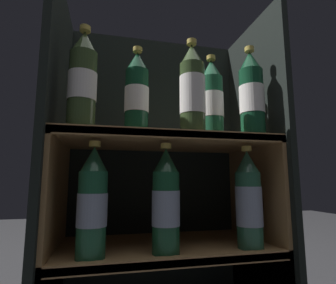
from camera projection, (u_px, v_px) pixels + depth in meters
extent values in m
cube|color=black|center=(154.00, 168.00, 0.99)|extent=(0.67, 0.02, 1.02)
cube|color=black|center=(53.00, 164.00, 0.75)|extent=(0.02, 0.37, 1.02)
cube|color=black|center=(258.00, 167.00, 0.89)|extent=(0.02, 0.37, 1.02)
cube|color=#9E7547|center=(164.00, 247.00, 0.78)|extent=(0.63, 0.33, 0.02)
cube|color=#9E7547|center=(178.00, 262.00, 0.64)|extent=(0.63, 0.02, 0.03)
cube|color=#9E7547|center=(164.00, 143.00, 0.83)|extent=(0.63, 0.33, 0.02)
cube|color=#9E7547|center=(177.00, 134.00, 0.68)|extent=(0.63, 0.02, 0.03)
cube|color=#9E7547|center=(54.00, 246.00, 0.72)|extent=(0.01, 0.33, 0.57)
cube|color=#9E7547|center=(257.00, 235.00, 0.86)|extent=(0.01, 0.33, 0.57)
cylinder|color=#384C28|center=(82.00, 91.00, 0.69)|extent=(0.07, 0.07, 0.21)
cylinder|color=white|center=(82.00, 87.00, 0.69)|extent=(0.07, 0.07, 0.08)
cone|color=#384C28|center=(85.00, 42.00, 0.71)|extent=(0.07, 0.07, 0.06)
cylinder|color=gold|center=(85.00, 29.00, 0.71)|extent=(0.03, 0.03, 0.01)
cylinder|color=#384C28|center=(192.00, 99.00, 0.76)|extent=(0.07, 0.07, 0.21)
cylinder|color=white|center=(192.00, 95.00, 0.76)|extent=(0.07, 0.07, 0.11)
cone|color=#384C28|center=(192.00, 55.00, 0.78)|extent=(0.07, 0.07, 0.06)
cylinder|color=gold|center=(192.00, 42.00, 0.78)|extent=(0.03, 0.03, 0.01)
cylinder|color=#144228|center=(252.00, 103.00, 0.80)|extent=(0.07, 0.07, 0.21)
cylinder|color=white|center=(252.00, 100.00, 0.80)|extent=(0.07, 0.07, 0.09)
cone|color=#144228|center=(250.00, 61.00, 0.82)|extent=(0.07, 0.07, 0.06)
cylinder|color=gold|center=(249.00, 50.00, 0.82)|extent=(0.03, 0.03, 0.01)
cylinder|color=#144228|center=(137.00, 104.00, 0.80)|extent=(0.07, 0.07, 0.21)
cylinder|color=white|center=(137.00, 100.00, 0.80)|extent=(0.07, 0.07, 0.08)
cone|color=#144228|center=(137.00, 61.00, 0.82)|extent=(0.07, 0.07, 0.06)
cylinder|color=gold|center=(138.00, 50.00, 0.83)|extent=(0.03, 0.03, 0.01)
cylinder|color=#1E5638|center=(212.00, 109.00, 0.86)|extent=(0.07, 0.07, 0.21)
cylinder|color=white|center=(212.00, 106.00, 0.86)|extent=(0.07, 0.07, 0.08)
cone|color=#1E5638|center=(211.00, 69.00, 0.88)|extent=(0.07, 0.07, 0.06)
cylinder|color=gold|center=(211.00, 58.00, 0.88)|extent=(0.03, 0.03, 0.01)
cylinder|color=#1E5638|center=(92.00, 214.00, 0.65)|extent=(0.07, 0.07, 0.21)
cylinder|color=#8C99B2|center=(92.00, 210.00, 0.65)|extent=(0.07, 0.07, 0.08)
cone|color=#1E5638|center=(94.00, 159.00, 0.67)|extent=(0.07, 0.07, 0.06)
cylinder|color=gold|center=(95.00, 144.00, 0.67)|extent=(0.03, 0.03, 0.01)
cylinder|color=#194C2D|center=(166.00, 212.00, 0.69)|extent=(0.07, 0.07, 0.21)
cylinder|color=#8C99B2|center=(166.00, 208.00, 0.69)|extent=(0.07, 0.07, 0.09)
cone|color=#194C2D|center=(166.00, 160.00, 0.71)|extent=(0.07, 0.07, 0.06)
cylinder|color=gold|center=(166.00, 146.00, 0.72)|extent=(0.03, 0.03, 0.01)
cylinder|color=#285B42|center=(249.00, 210.00, 0.75)|extent=(0.07, 0.07, 0.21)
cylinder|color=#8C99B2|center=(249.00, 206.00, 0.75)|extent=(0.07, 0.07, 0.11)
cone|color=#285B42|center=(247.00, 162.00, 0.77)|extent=(0.07, 0.07, 0.06)
cylinder|color=gold|center=(246.00, 149.00, 0.77)|extent=(0.03, 0.03, 0.01)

